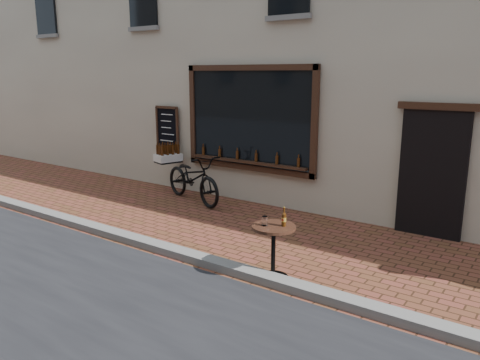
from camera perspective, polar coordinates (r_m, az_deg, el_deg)
The scene contains 4 objects.
ground at distance 6.73m, azimuth -2.23°, elevation -11.66°, with size 90.00×90.00×0.00m, color brown.
kerb at distance 6.85m, azimuth -1.19°, elevation -10.65°, with size 90.00×0.25×0.12m, color slate.
cargo_bicycle at distance 10.42m, azimuth -5.87°, elevation 0.34°, with size 2.42×1.33×1.14m.
bistro_table at distance 6.45m, azimuth 4.12°, elevation -7.45°, with size 0.61×0.61×1.04m.
Camera 1 is at (3.75, -4.83, 2.79)m, focal length 35.00 mm.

